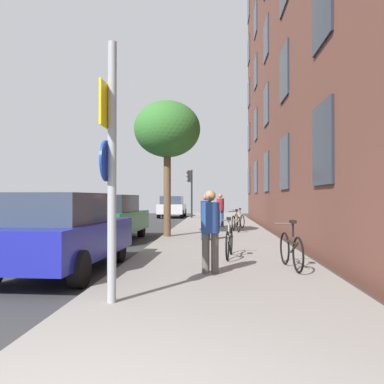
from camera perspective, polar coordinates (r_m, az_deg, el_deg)
The scene contains 17 objects.
ground_plane at distance 17.56m, azimuth -7.76°, elevation -5.80°, with size 41.80×41.80×0.00m, color #332D28.
road_asphalt at distance 18.08m, azimuth -14.33°, elevation -5.62°, with size 7.00×38.00×0.01m, color #2D2D30.
sidewalk at distance 17.22m, azimuth 3.80°, elevation -5.71°, with size 4.20×38.00×0.12m, color gray.
building_facade at distance 18.26m, azimuth 12.58°, elevation 21.69°, with size 0.56×27.00×16.99m.
sign_post at distance 5.52m, azimuth -11.67°, elevation 4.50°, with size 0.16×0.60×3.55m.
traffic_light at distance 27.36m, azimuth -0.27°, elevation 1.04°, with size 0.43×0.24×3.33m.
tree_near at distance 14.71m, azimuth -3.58°, elevation 8.85°, with size 2.42×2.42×4.95m.
bicycle_0 at distance 8.23m, azimuth 14.06°, elevation -8.02°, with size 0.42×1.65×0.97m.
bicycle_1 at distance 9.50m, azimuth 5.38°, elevation -7.11°, with size 0.42×1.67×0.96m.
bicycle_2 at distance 16.72m, azimuth 6.33°, elevation -4.41°, with size 0.43×1.71×0.92m.
bicycle_3 at distance 18.87m, azimuth 6.82°, elevation -4.01°, with size 0.52×1.57×0.92m.
pedestrian_0 at distance 7.46m, azimuth 2.64°, elevation -4.87°, with size 0.49×0.49×1.56m.
pedestrian_1 at distance 13.14m, azimuth 2.00°, elevation -3.17°, with size 0.38×0.38×1.53m.
pedestrian_2 at distance 19.32m, azimuth 4.10°, elevation -2.28°, with size 0.49×0.49×1.60m.
car_0 at distance 8.48m, azimuth -17.96°, elevation -5.48°, with size 1.87×4.31×1.62m.
car_1 at distance 14.37m, azimuth -11.57°, elevation -3.55°, with size 2.00×4.24×1.62m.
car_2 at distance 29.99m, azimuth -2.88°, elevation -2.11°, with size 1.92×4.03×1.62m.
Camera 1 is at (0.99, -2.16, 1.54)m, focal length 37.08 mm.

